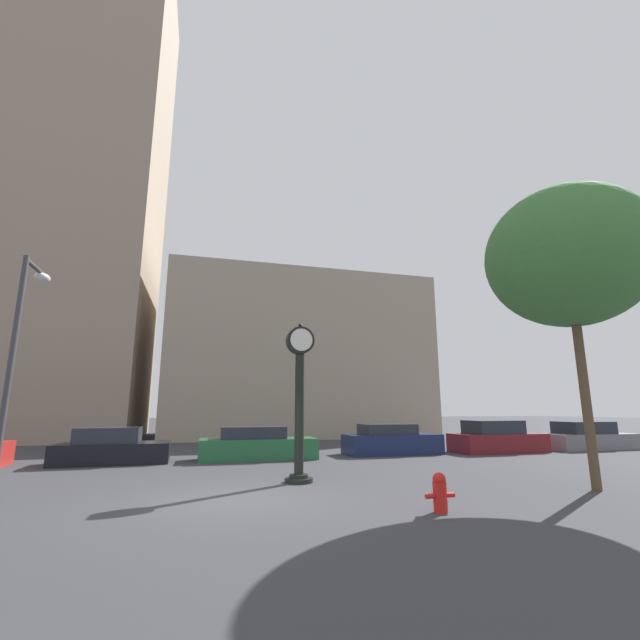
# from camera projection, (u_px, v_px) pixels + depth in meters

# --- Properties ---
(ground_plane) EXTENTS (200.00, 200.00, 0.00)m
(ground_plane) POSITION_uv_depth(u_px,v_px,m) (232.00, 500.00, 9.62)
(ground_plane) COLOR #38383D
(building_tall_tower) EXTENTS (15.42, 12.00, 39.71)m
(building_tall_tower) POSITION_uv_depth(u_px,v_px,m) (54.00, 174.00, 33.03)
(building_tall_tower) COLOR gray
(building_tall_tower) RESTS_ON ground_plane
(building_storefront_row) EXTENTS (19.56, 12.00, 12.07)m
(building_storefront_row) POSITION_uv_depth(u_px,v_px,m) (294.00, 359.00, 35.17)
(building_storefront_row) COLOR gray
(building_storefront_row) RESTS_ON ground_plane
(street_clock) EXTENTS (0.81, 0.80, 4.55)m
(street_clock) POSITION_uv_depth(u_px,v_px,m) (300.00, 392.00, 12.48)
(street_clock) COLOR black
(street_clock) RESTS_ON ground_plane
(car_black) EXTENTS (4.11, 1.92, 1.33)m
(car_black) POSITION_uv_depth(u_px,v_px,m) (112.00, 448.00, 16.23)
(car_black) COLOR black
(car_black) RESTS_ON ground_plane
(car_green) EXTENTS (4.76, 1.78, 1.31)m
(car_green) POSITION_uv_depth(u_px,v_px,m) (257.00, 445.00, 17.56)
(car_green) COLOR #236038
(car_green) RESTS_ON ground_plane
(car_navy) EXTENTS (4.36, 1.80, 1.34)m
(car_navy) POSITION_uv_depth(u_px,v_px,m) (391.00, 441.00, 19.57)
(car_navy) COLOR #19234C
(car_navy) RESTS_ON ground_plane
(car_maroon) EXTENTS (4.52, 1.96, 1.49)m
(car_maroon) POSITION_uv_depth(u_px,v_px,m) (497.00, 439.00, 20.49)
(car_maroon) COLOR maroon
(car_maroon) RESTS_ON ground_plane
(car_grey) EXTENTS (4.76, 1.92, 1.39)m
(car_grey) POSITION_uv_depth(u_px,v_px,m) (587.00, 437.00, 22.08)
(car_grey) COLOR slate
(car_grey) RESTS_ON ground_plane
(fire_hydrant_near) EXTENTS (0.63, 0.28, 0.76)m
(fire_hydrant_near) POSITION_uv_depth(u_px,v_px,m) (440.00, 492.00, 8.55)
(fire_hydrant_near) COLOR red
(fire_hydrant_near) RESTS_ON ground_plane
(street_lamp_left) EXTENTS (0.36, 1.57, 5.75)m
(street_lamp_left) POSITION_uv_depth(u_px,v_px,m) (22.00, 332.00, 10.62)
(street_lamp_left) COLOR #38383D
(street_lamp_left) RESTS_ON ground_plane
(bare_tree) EXTENTS (4.41, 4.41, 8.22)m
(bare_tree) POSITION_uv_depth(u_px,v_px,m) (568.00, 257.00, 12.04)
(bare_tree) COLOR brown
(bare_tree) RESTS_ON ground_plane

